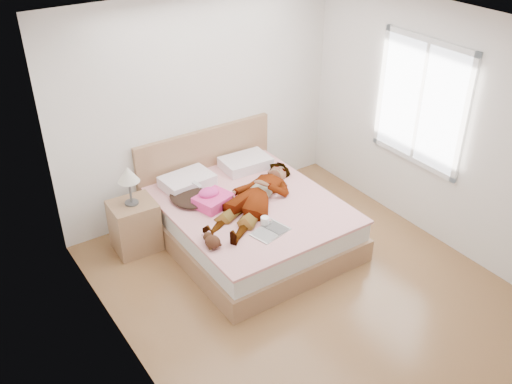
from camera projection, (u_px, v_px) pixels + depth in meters
ground at (302, 286)px, 5.85m from camera, size 4.00×4.00×0.00m
woman at (255, 194)px, 6.21m from camera, size 1.72×1.37×0.23m
hair at (190, 197)px, 6.30m from camera, size 0.44×0.53×0.08m
phone at (197, 184)px, 6.21m from camera, size 0.10×0.11×0.06m
room_shell at (421, 103)px, 6.14m from camera, size 4.00×4.00×4.00m
bed at (247, 217)px, 6.44m from camera, size 1.80×2.08×1.00m
towel at (212, 199)px, 6.18m from camera, size 0.45×0.40×0.20m
magazine at (270, 232)px, 5.78m from camera, size 0.42×0.33×0.02m
coffee_mug at (265, 221)px, 5.86m from camera, size 0.14×0.12×0.10m
plush_toy at (212, 241)px, 5.54m from camera, size 0.15×0.23×0.13m
nightstand at (134, 222)px, 6.24m from camera, size 0.49×0.44×1.03m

